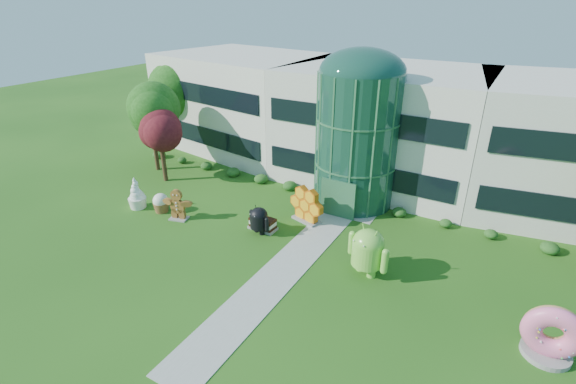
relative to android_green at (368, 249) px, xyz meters
The scene contains 14 objects.
ground 5.76m from the android_green, 140.21° to the right, with size 140.00×140.00×0.00m, color #215114.
building 15.37m from the android_green, 106.31° to the left, with size 46.00×15.00×9.30m, color beige, non-canonical shape.
atrium 10.01m from the android_green, 116.55° to the left, with size 6.00×6.00×9.80m, color #194738.
walkway 4.79m from the android_green, 160.17° to the right, with size 2.40×20.00×0.04m, color #9E9E93.
tree_red 20.17m from the android_green, 168.62° to the left, with size 4.00×4.00×6.00m, color #3F0C14, non-canonical shape.
trees_backdrop 10.68m from the android_green, 114.08° to the left, with size 52.00×8.00×8.40m, color #194912, non-canonical shape.
android_green is the anchor object (origin of this frame).
android_black 7.87m from the android_green, behind, with size 1.94×1.30×2.20m, color black, non-canonical shape.
donut 9.26m from the android_green, 10.76° to the right, with size 2.60×1.25×2.70m, color pink, non-canonical shape.
gingerbread 13.91m from the android_green, behind, with size 2.53×0.97×2.34m, color brown, non-canonical shape.
ice_cream_sandwich 8.07m from the android_green, behind, with size 1.94×0.97×0.86m, color black, non-canonical shape.
honeycomb 6.96m from the android_green, 147.50° to the left, with size 2.99×1.07×2.35m, color #FFAF19, non-canonical shape.
froyo 17.84m from the android_green, behind, with size 1.43×1.43×2.46m, color white, non-canonical shape.
cupcake 15.84m from the android_green, behind, with size 1.21×1.21×1.45m, color white, non-canonical shape.
Camera 1 is at (10.27, -15.85, 14.55)m, focal length 26.00 mm.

